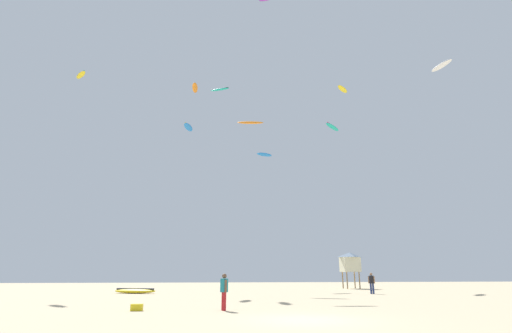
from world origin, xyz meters
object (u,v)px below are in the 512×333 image
(kite_aloft_6, at_px, (220,89))
(kite_aloft_7, at_px, (441,66))
(kite_aloft_2, at_px, (195,88))
(person_midground, at_px, (372,282))
(kite_aloft_0, at_px, (188,127))
(kite_aloft_8, at_px, (250,123))
(kite_aloft_9, at_px, (343,89))
(cooler_box, at_px, (137,307))
(kite_aloft_1, at_px, (264,155))
(person_foreground, at_px, (224,289))
(kite_aloft_3, at_px, (332,127))
(kite_aloft_4, at_px, (81,75))
(lifeguard_tower, at_px, (350,262))
(kite_grounded_near, at_px, (135,291))

(kite_aloft_6, xyz_separation_m, kite_aloft_7, (23.83, -13.95, -2.88))
(kite_aloft_2, distance_m, kite_aloft_7, 27.86)
(person_midground, distance_m, kite_aloft_0, 24.16)
(kite_aloft_8, height_order, kite_aloft_9, kite_aloft_9)
(cooler_box, relative_size, kite_aloft_1, 0.24)
(person_foreground, relative_size, kite_aloft_3, 0.53)
(cooler_box, relative_size, kite_aloft_4, 0.24)
(kite_aloft_0, xyz_separation_m, kite_aloft_7, (27.23, -5.20, 6.41))
(person_foreground, relative_size, person_midground, 0.98)
(person_midground, distance_m, kite_aloft_3, 24.08)
(person_foreground, height_order, kite_aloft_1, kite_aloft_1)
(person_foreground, distance_m, kite_aloft_3, 36.85)
(kite_aloft_3, xyz_separation_m, kite_aloft_6, (-15.56, 1.06, 5.31))
(kite_aloft_4, bearing_deg, kite_aloft_8, -23.91)
(kite_aloft_2, relative_size, kite_aloft_6, 0.88)
(kite_aloft_7, bearing_deg, kite_aloft_8, -178.64)
(kite_aloft_1, bearing_deg, kite_aloft_6, 171.61)
(lifeguard_tower, xyz_separation_m, kite_aloft_0, (-19.54, -5.97, 14.09))
(lifeguard_tower, xyz_separation_m, kite_aloft_3, (-0.58, 1.71, 18.07))
(kite_aloft_1, bearing_deg, kite_grounded_near, -142.71)
(person_midground, relative_size, kite_aloft_3, 0.55)
(kite_aloft_8, bearing_deg, kite_aloft_6, 101.09)
(kite_aloft_3, distance_m, kite_aloft_7, 15.50)
(lifeguard_tower, relative_size, kite_aloft_7, 1.46)
(kite_aloft_6, bearing_deg, kite_aloft_3, -3.91)
(kite_aloft_4, relative_size, kite_aloft_6, 0.81)
(kite_aloft_1, bearing_deg, kite_aloft_8, -103.54)
(kite_aloft_9, bearing_deg, kite_grounded_near, -175.00)
(kite_grounded_near, distance_m, kite_aloft_1, 23.56)
(lifeguard_tower, height_order, kite_aloft_7, kite_aloft_7)
(kite_grounded_near, distance_m, kite_aloft_7, 38.93)
(person_foreground, bearing_deg, kite_grounded_near, -84.08)
(kite_aloft_3, bearing_deg, kite_aloft_9, -99.02)
(kite_grounded_near, distance_m, kite_aloft_0, 17.49)
(kite_grounded_near, relative_size, cooler_box, 7.23)
(kite_aloft_3, distance_m, kite_aloft_8, 19.27)
(lifeguard_tower, xyz_separation_m, kite_aloft_1, (-10.04, 1.88, 13.77))
(kite_aloft_2, bearing_deg, kite_aloft_7, -15.42)
(kite_aloft_7, bearing_deg, person_midground, -178.30)
(kite_aloft_2, relative_size, kite_aloft_9, 1.20)
(person_foreground, bearing_deg, kite_aloft_4, -70.67)
(kite_aloft_0, relative_size, kite_aloft_2, 0.96)
(cooler_box, relative_size, kite_aloft_0, 0.23)
(cooler_box, distance_m, kite_aloft_8, 21.34)
(cooler_box, xyz_separation_m, kite_aloft_4, (-12.34, 21.50, 24.10))
(kite_aloft_6, bearing_deg, kite_grounded_near, -123.16)
(person_midground, height_order, kite_grounded_near, person_midground)
(kite_aloft_2, relative_size, kite_aloft_7, 0.88)
(kite_aloft_3, xyz_separation_m, kite_aloft_4, (-31.99, -4.84, 3.14))
(kite_aloft_7, height_order, kite_aloft_8, kite_aloft_7)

